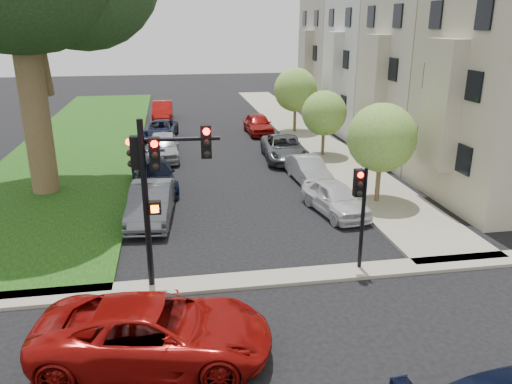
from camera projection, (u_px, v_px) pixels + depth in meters
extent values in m
plane|color=black|center=(286.00, 314.00, 14.24)|extent=(140.00, 140.00, 0.00)
cube|color=black|center=(85.00, 139.00, 35.16)|extent=(8.00, 44.00, 0.12)
cube|color=#A6A28B|center=(301.00, 131.00, 37.69)|extent=(3.50, 44.00, 0.12)
cube|color=#A6A28B|center=(272.00, 278.00, 16.09)|extent=(60.00, 1.00, 0.12)
cube|color=#BFBC9A|center=(440.00, 105.00, 21.63)|extent=(0.70, 2.20, 5.50)
cube|color=black|center=(450.00, 81.00, 21.36)|extent=(0.08, 3.60, 6.00)
cube|color=gray|center=(436.00, 74.00, 29.08)|extent=(7.00, 7.40, 10.00)
cube|color=gray|center=(373.00, 84.00, 28.63)|extent=(0.70, 2.20, 5.50)
cube|color=black|center=(380.00, 67.00, 28.35)|extent=(0.08, 3.60, 6.00)
cube|color=#B7B7B7|center=(384.00, 64.00, 36.08)|extent=(7.00, 7.40, 10.00)
cube|color=#B7B7B7|center=(332.00, 72.00, 35.62)|extent=(0.70, 2.20, 5.50)
cube|color=black|center=(337.00, 58.00, 35.35)|extent=(0.08, 3.60, 6.00)
cube|color=tan|center=(348.00, 57.00, 43.07)|extent=(7.00, 7.40, 10.00)
cube|color=tan|center=(305.00, 64.00, 42.62)|extent=(0.70, 2.20, 5.50)
cube|color=black|center=(309.00, 52.00, 42.34)|extent=(0.08, 3.60, 6.00)
cylinder|color=brown|center=(34.00, 100.00, 22.85)|extent=(1.25, 1.25, 9.06)
cylinder|color=brown|center=(378.00, 180.00, 22.63)|extent=(0.22, 0.22, 2.19)
sphere|color=#589430|center=(382.00, 138.00, 21.99)|extent=(3.06, 3.06, 3.06)
cylinder|color=brown|center=(323.00, 141.00, 30.56)|extent=(0.19, 0.19, 1.93)
sphere|color=#589430|center=(324.00, 113.00, 30.00)|extent=(2.70, 2.70, 2.70)
cylinder|color=brown|center=(295.00, 118.00, 37.19)|extent=(0.23, 0.23, 2.28)
sphere|color=#589430|center=(296.00, 90.00, 36.53)|extent=(3.19, 3.19, 3.19)
cylinder|color=black|center=(146.00, 208.00, 14.82)|extent=(0.19, 0.19, 5.32)
cylinder|color=black|center=(181.00, 139.00, 14.34)|extent=(2.26, 0.25, 0.12)
cube|color=black|center=(155.00, 154.00, 14.35)|extent=(0.32, 0.28, 0.97)
cube|color=black|center=(206.00, 142.00, 14.49)|extent=(0.32, 0.28, 0.97)
cube|color=black|center=(135.00, 153.00, 14.50)|extent=(0.28, 0.32, 0.97)
sphere|color=#FF0C05|center=(154.00, 144.00, 14.10)|extent=(0.20, 0.20, 0.20)
sphere|color=black|center=(155.00, 166.00, 14.31)|extent=(0.20, 0.20, 0.20)
cube|color=black|center=(155.00, 207.00, 14.86)|extent=(0.37, 0.28, 0.39)
cube|color=#FF5905|center=(155.00, 209.00, 14.73)|extent=(0.23, 0.03, 0.23)
cylinder|color=black|center=(362.00, 221.00, 16.20)|extent=(0.13, 0.13, 3.56)
cube|color=black|center=(358.00, 183.00, 15.74)|extent=(0.28, 0.25, 0.89)
sphere|color=#FF0C05|center=(361.00, 175.00, 15.51)|extent=(0.19, 0.19, 0.19)
imported|color=maroon|center=(155.00, 332.00, 12.07)|extent=(6.03, 3.44, 1.58)
imported|color=silver|center=(335.00, 198.00, 21.51)|extent=(2.34, 4.33, 1.40)
imported|color=#999BA0|center=(308.00, 170.00, 25.82)|extent=(1.63, 4.05, 1.31)
imported|color=#3F4247|center=(284.00, 148.00, 29.96)|extent=(2.69, 5.28, 1.43)
imported|color=maroon|center=(258.00, 124.00, 36.93)|extent=(1.87, 4.39, 1.48)
imported|color=#3F4247|center=(151.00, 203.00, 20.70)|extent=(2.03, 4.83, 1.55)
imported|color=black|center=(154.00, 175.00, 24.72)|extent=(2.57, 5.18, 1.45)
imported|color=#999BA0|center=(163.00, 146.00, 30.09)|extent=(1.88, 4.67, 1.59)
imported|color=black|center=(161.00, 130.00, 35.49)|extent=(2.65, 4.79, 1.27)
imported|color=maroon|center=(163.00, 111.00, 42.33)|extent=(1.77, 4.73, 1.54)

